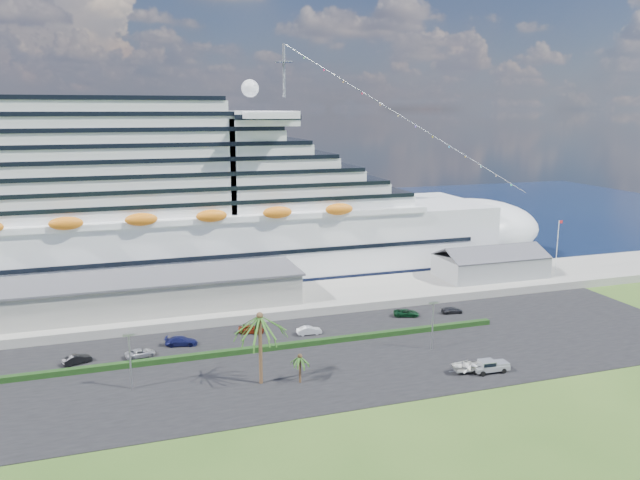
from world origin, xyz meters
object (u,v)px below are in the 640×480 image
object	(u,v)px
parked_car_3	(181,341)
boat_trailer	(469,365)
cruise_ship	(150,212)
pickup_truck	(490,366)

from	to	relation	value
parked_car_3	boat_trailer	world-z (taller)	boat_trailer
cruise_ship	boat_trailer	distance (m)	80.16
parked_car_3	boat_trailer	distance (m)	47.53
cruise_ship	pickup_truck	world-z (taller)	cruise_ship
cruise_ship	pickup_truck	xyz separation A→B (m)	(45.48, -67.12, -15.49)
pickup_truck	cruise_ship	bearing A→B (deg)	124.12
pickup_truck	boat_trailer	world-z (taller)	pickup_truck
boat_trailer	cruise_ship	bearing A→B (deg)	122.61
cruise_ship	pickup_truck	bearing A→B (deg)	-55.88
cruise_ship	parked_car_3	distance (m)	44.19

